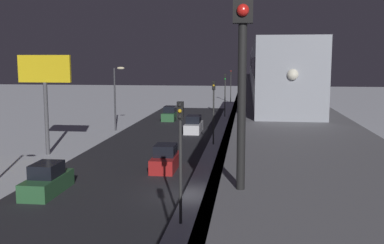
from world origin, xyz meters
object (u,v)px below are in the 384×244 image
(traffic_light_near, at_px, (180,145))
(traffic_light_mid, at_px, (214,103))
(subway_train, at_px, (266,66))
(rail_signal, at_px, (243,44))
(sedan_green_2, at_px, (47,181))
(sedan_red_2, at_px, (166,159))
(sedan_green, at_px, (170,115))
(traffic_light_far, at_px, (225,89))
(sedan_white, at_px, (194,125))
(traffic_light_distant, at_px, (231,81))
(commercial_billboard, at_px, (45,79))

(traffic_light_near, relative_size, traffic_light_mid, 1.00)
(subway_train, bearing_deg, rail_signal, 87.18)
(sedan_green_2, bearing_deg, sedan_red_2, -131.74)
(sedan_green, height_order, traffic_light_far, traffic_light_far)
(sedan_white, bearing_deg, sedan_green, 113.97)
(sedan_red_2, xyz_separation_m, traffic_light_far, (-2.90, -33.68, 3.40))
(traffic_light_distant, bearing_deg, sedan_red_2, 87.05)
(sedan_green, height_order, commercial_billboard, commercial_billboard)
(rail_signal, xyz_separation_m, sedan_red_2, (6.18, -25.72, -7.99))
(traffic_light_distant, distance_m, commercial_billboard, 54.06)
(sedan_red_2, bearing_deg, sedan_white, 90.00)
(traffic_light_far, bearing_deg, sedan_red_2, 85.08)
(subway_train, height_order, traffic_light_far, subway_train)
(subway_train, distance_m, sedan_green, 22.49)
(sedan_red_2, distance_m, traffic_light_near, 12.38)
(traffic_light_distant, bearing_deg, sedan_white, 85.61)
(sedan_red_2, height_order, traffic_light_near, traffic_light_near)
(subway_train, bearing_deg, sedan_white, -40.67)
(sedan_red_2, relative_size, traffic_light_near, 0.67)
(sedan_white, relative_size, traffic_light_far, 0.75)
(traffic_light_near, bearing_deg, rail_signal, 103.01)
(subway_train, bearing_deg, sedan_green, -53.79)
(sedan_white, height_order, traffic_light_mid, traffic_light_mid)
(sedan_green_2, distance_m, sedan_red_2, 9.61)
(sedan_white, distance_m, traffic_light_mid, 8.67)
(rail_signal, relative_size, commercial_billboard, 0.45)
(sedan_white, xyz_separation_m, traffic_light_near, (-2.90, 30.04, 3.40))
(traffic_light_distant, bearing_deg, rail_signal, 92.29)
(traffic_light_far, bearing_deg, traffic_light_near, 90.00)
(traffic_light_mid, bearing_deg, sedan_red_2, 75.32)
(sedan_white, height_order, traffic_light_near, traffic_light_near)
(sedan_green, bearing_deg, sedan_red_2, 99.06)
(subway_train, bearing_deg, traffic_light_mid, 6.04)
(traffic_light_distant, bearing_deg, subway_train, 96.53)
(traffic_light_distant, xyz_separation_m, commercial_billboard, (14.47, 52.02, 2.63))
(traffic_light_distant, bearing_deg, traffic_light_near, 90.00)
(traffic_light_near, xyz_separation_m, traffic_light_far, (0.00, -45.22, 0.00))
(subway_train, distance_m, sedan_green_2, 24.70)
(traffic_light_near, bearing_deg, sedan_green_2, -25.16)
(traffic_light_near, xyz_separation_m, commercial_billboard, (14.47, -15.81, 2.63))
(sedan_red_2, bearing_deg, traffic_light_far, 85.08)
(sedan_green, height_order, sedan_green_2, same)
(rail_signal, relative_size, traffic_light_near, 0.62)
(rail_signal, distance_m, sedan_red_2, 27.63)
(rail_signal, relative_size, traffic_light_distant, 0.62)
(traffic_light_near, bearing_deg, traffic_light_mid, -90.00)
(commercial_billboard, bearing_deg, traffic_light_near, 132.46)
(traffic_light_far, xyz_separation_m, traffic_light_distant, (0.00, -22.61, 0.00))
(rail_signal, xyz_separation_m, traffic_light_near, (3.28, -14.18, -4.59))
(subway_train, height_order, traffic_light_distant, subway_train)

